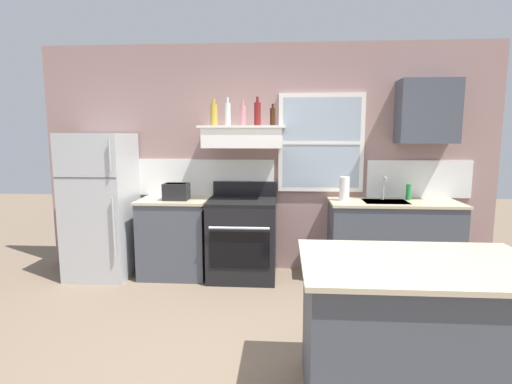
# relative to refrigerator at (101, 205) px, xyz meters

# --- Properties ---
(ground_plane) EXTENTS (16.00, 16.00, 0.00)m
(ground_plane) POSITION_rel_refrigerator_xyz_m (1.90, -1.84, -0.83)
(ground_plane) COLOR #7A6651
(back_wall) EXTENTS (5.40, 0.11, 2.70)m
(back_wall) POSITION_rel_refrigerator_xyz_m (1.93, 0.39, 0.52)
(back_wall) COLOR gray
(back_wall) RESTS_ON ground_plane
(refrigerator) EXTENTS (0.70, 0.72, 1.66)m
(refrigerator) POSITION_rel_refrigerator_xyz_m (0.00, 0.00, 0.00)
(refrigerator) COLOR #B7BABC
(refrigerator) RESTS_ON ground_plane
(counter_left_of_stove) EXTENTS (0.79, 0.63, 0.91)m
(counter_left_of_stove) POSITION_rel_refrigerator_xyz_m (0.85, 0.06, -0.38)
(counter_left_of_stove) COLOR #474C56
(counter_left_of_stove) RESTS_ON ground_plane
(toaster) EXTENTS (0.30, 0.20, 0.19)m
(toaster) POSITION_rel_refrigerator_xyz_m (0.90, -0.02, 0.18)
(toaster) COLOR black
(toaster) RESTS_ON counter_left_of_stove
(stove_range) EXTENTS (0.76, 0.69, 1.09)m
(stove_range) POSITION_rel_refrigerator_xyz_m (1.65, 0.02, -0.37)
(stove_range) COLOR black
(stove_range) RESTS_ON ground_plane
(range_hood_shelf) EXTENTS (0.96, 0.52, 0.24)m
(range_hood_shelf) POSITION_rel_refrigerator_xyz_m (1.65, 0.12, 0.79)
(range_hood_shelf) COLOR white
(bottle_champagne_gold_foil) EXTENTS (0.08, 0.08, 0.30)m
(bottle_champagne_gold_foil) POSITION_rel_refrigerator_xyz_m (1.33, 0.08, 1.04)
(bottle_champagne_gold_foil) COLOR #B29333
(bottle_champagne_gold_foil) RESTS_ON range_hood_shelf
(bottle_clear_tall) EXTENTS (0.06, 0.06, 0.32)m
(bottle_clear_tall) POSITION_rel_refrigerator_xyz_m (1.48, 0.12, 1.05)
(bottle_clear_tall) COLOR silver
(bottle_clear_tall) RESTS_ON range_hood_shelf
(bottle_rose_pink) EXTENTS (0.07, 0.07, 0.28)m
(bottle_rose_pink) POSITION_rel_refrigerator_xyz_m (1.65, 0.10, 1.03)
(bottle_rose_pink) COLOR #C67F84
(bottle_rose_pink) RESTS_ON range_hood_shelf
(bottle_red_label_wine) EXTENTS (0.07, 0.07, 0.32)m
(bottle_red_label_wine) POSITION_rel_refrigerator_xyz_m (1.82, 0.06, 1.05)
(bottle_red_label_wine) COLOR maroon
(bottle_red_label_wine) RESTS_ON range_hood_shelf
(bottle_brown_stout) EXTENTS (0.06, 0.06, 0.25)m
(bottle_brown_stout) POSITION_rel_refrigerator_xyz_m (1.98, 0.15, 1.02)
(bottle_brown_stout) COLOR #381E0F
(bottle_brown_stout) RESTS_ON range_hood_shelf
(counter_right_with_sink) EXTENTS (1.43, 0.63, 0.91)m
(counter_right_with_sink) POSITION_rel_refrigerator_xyz_m (3.35, 0.06, -0.37)
(counter_right_with_sink) COLOR #474C56
(counter_right_with_sink) RESTS_ON ground_plane
(sink_faucet) EXTENTS (0.03, 0.17, 0.28)m
(sink_faucet) POSITION_rel_refrigerator_xyz_m (3.25, 0.16, 0.25)
(sink_faucet) COLOR silver
(sink_faucet) RESTS_ON counter_right_with_sink
(paper_towel_roll) EXTENTS (0.11, 0.11, 0.27)m
(paper_towel_roll) POSITION_rel_refrigerator_xyz_m (2.80, 0.06, 0.21)
(paper_towel_roll) COLOR white
(paper_towel_roll) RESTS_ON counter_right_with_sink
(dish_soap_bottle) EXTENTS (0.06, 0.06, 0.18)m
(dish_soap_bottle) POSITION_rel_refrigerator_xyz_m (3.53, 0.16, 0.17)
(dish_soap_bottle) COLOR #268C3F
(dish_soap_bottle) RESTS_ON counter_right_with_sink
(kitchen_island) EXTENTS (1.40, 0.90, 0.91)m
(kitchen_island) POSITION_rel_refrigerator_xyz_m (2.92, -2.11, -0.37)
(kitchen_island) COLOR #474C56
(kitchen_island) RESTS_ON ground_plane
(upper_cabinet_right) EXTENTS (0.64, 0.32, 0.70)m
(upper_cabinet_right) POSITION_rel_refrigerator_xyz_m (3.70, 0.20, 1.07)
(upper_cabinet_right) COLOR #474C56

